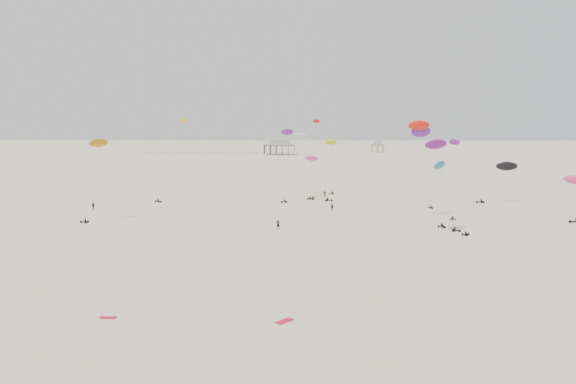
{
  "coord_description": "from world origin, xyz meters",
  "views": [
    {
      "loc": [
        1.78,
        -25.86,
        21.09
      ],
      "look_at": [
        0.0,
        88.0,
        7.0
      ],
      "focal_mm": 35.0,
      "sensor_mm": 36.0,
      "label": 1
    }
  ],
  "objects_px": {
    "pavilion_main": "(279,148)",
    "spectator_0": "(278,229)",
    "pavilion_small": "(377,147)",
    "rig_7": "(96,157)",
    "rig_0": "(312,168)",
    "rig_4": "(422,138)"
  },
  "relations": [
    {
      "from": "rig_4",
      "to": "rig_7",
      "type": "distance_m",
      "value": 71.06
    },
    {
      "from": "pavilion_small",
      "to": "rig_0",
      "type": "xyz_separation_m",
      "value": [
        -53.82,
        -242.38,
        4.57
      ]
    },
    {
      "from": "rig_7",
      "to": "spectator_0",
      "type": "bearing_deg",
      "value": -99.1
    },
    {
      "from": "spectator_0",
      "to": "pavilion_main",
      "type": "bearing_deg",
      "value": -68.74
    },
    {
      "from": "rig_0",
      "to": "rig_7",
      "type": "height_order",
      "value": "rig_7"
    },
    {
      "from": "pavilion_small",
      "to": "spectator_0",
      "type": "xyz_separation_m",
      "value": [
        -61.95,
        -295.3,
        -3.49
      ]
    },
    {
      "from": "pavilion_main",
      "to": "spectator_0",
      "type": "distance_m",
      "value": 265.46
    },
    {
      "from": "pavilion_small",
      "to": "rig_4",
      "type": "height_order",
      "value": "rig_4"
    },
    {
      "from": "rig_4",
      "to": "spectator_0",
      "type": "height_order",
      "value": "rig_4"
    },
    {
      "from": "pavilion_small",
      "to": "rig_4",
      "type": "relative_size",
      "value": 0.38
    },
    {
      "from": "rig_4",
      "to": "spectator_0",
      "type": "distance_m",
      "value": 38.31
    },
    {
      "from": "rig_0",
      "to": "spectator_0",
      "type": "relative_size",
      "value": 7.42
    },
    {
      "from": "pavilion_main",
      "to": "spectator_0",
      "type": "bearing_deg",
      "value": -88.26
    },
    {
      "from": "pavilion_small",
      "to": "rig_7",
      "type": "distance_m",
      "value": 303.24
    },
    {
      "from": "rig_7",
      "to": "spectator_0",
      "type": "height_order",
      "value": "rig_7"
    },
    {
      "from": "pavilion_small",
      "to": "rig_7",
      "type": "relative_size",
      "value": 0.5
    },
    {
      "from": "pavilion_main",
      "to": "spectator_0",
      "type": "xyz_separation_m",
      "value": [
        8.05,
        -265.3,
        -4.22
      ]
    },
    {
      "from": "rig_7",
      "to": "spectator_0",
      "type": "relative_size",
      "value": 8.23
    },
    {
      "from": "rig_0",
      "to": "spectator_0",
      "type": "height_order",
      "value": "rig_0"
    },
    {
      "from": "rig_4",
      "to": "spectator_0",
      "type": "bearing_deg",
      "value": 0.55
    },
    {
      "from": "pavilion_main",
      "to": "pavilion_small",
      "type": "xyz_separation_m",
      "value": [
        70.0,
        30.0,
        -0.74
      ]
    },
    {
      "from": "pavilion_small",
      "to": "rig_7",
      "type": "xyz_separation_m",
      "value": [
        -101.61,
        -285.53,
        10.23
      ]
    }
  ]
}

